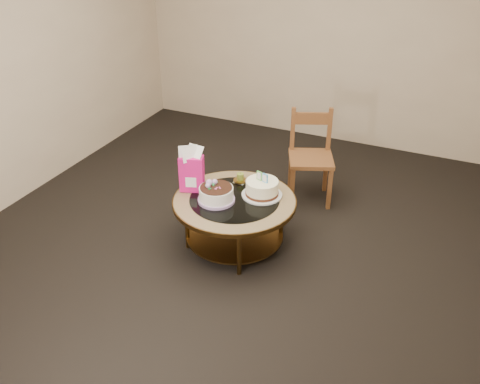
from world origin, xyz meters
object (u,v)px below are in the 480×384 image
at_px(coffee_table, 234,207).
at_px(dining_chair, 311,156).
at_px(cream_cake, 262,188).
at_px(decorated_cake, 216,195).
at_px(gift_bag, 192,169).

bearing_deg(coffee_table, dining_chair, 72.81).
bearing_deg(dining_chair, cream_cake, -121.12).
xyz_separation_m(decorated_cake, cream_cake, (0.30, 0.23, 0.01)).
xyz_separation_m(cream_cake, dining_chair, (0.14, 0.89, -0.08)).
distance_m(coffee_table, dining_chair, 1.08).
xyz_separation_m(decorated_cake, dining_chair, (0.44, 1.12, -0.07)).
bearing_deg(gift_bag, dining_chair, 37.40).
bearing_deg(coffee_table, decorated_cake, -143.09).
xyz_separation_m(cream_cake, gift_bag, (-0.57, -0.15, 0.13)).
bearing_deg(gift_bag, coffee_table, -17.17).
distance_m(decorated_cake, gift_bag, 0.31).
height_order(coffee_table, gift_bag, gift_bag).
distance_m(cream_cake, dining_chair, 0.90).
bearing_deg(dining_chair, gift_bag, -146.50).
xyz_separation_m(coffee_table, decorated_cake, (-0.12, -0.09, 0.14)).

